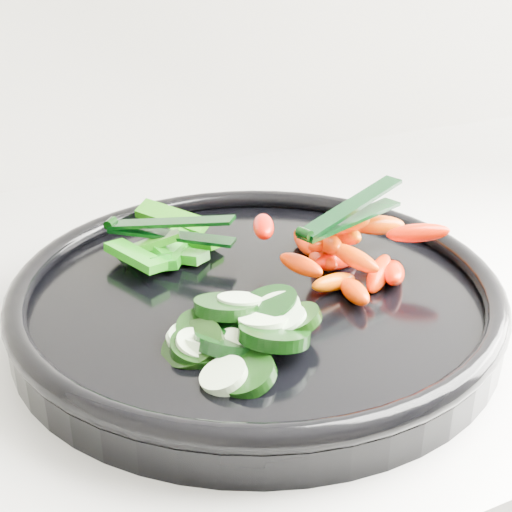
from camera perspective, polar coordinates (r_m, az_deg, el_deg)
name	(u,v)px	position (r m, az deg, el deg)	size (l,w,h in m)	color
veggie_tray	(256,296)	(0.55, 0.00, -3.24)	(0.38, 0.38, 0.04)	black
cucumber_pile	(233,332)	(0.48, -1.86, -6.08)	(0.12, 0.12, 0.04)	black
carrot_pile	(343,249)	(0.58, 6.96, 0.58)	(0.15, 0.15, 0.06)	#F93000
pepper_pile	(165,247)	(0.61, -7.29, 0.75)	(0.10, 0.13, 0.04)	#106609
tong_carrot	(349,214)	(0.57, 7.43, 3.37)	(0.11, 0.05, 0.02)	black
tong_pepper	(166,229)	(0.60, -7.18, 2.20)	(0.09, 0.09, 0.02)	black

